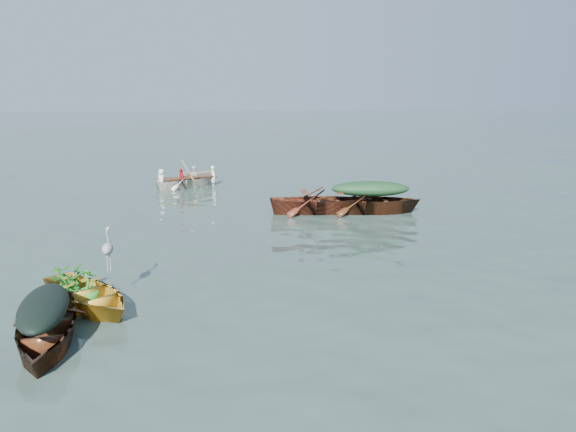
{
  "coord_description": "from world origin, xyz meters",
  "views": [
    {
      "loc": [
        -1.01,
        -14.57,
        4.46
      ],
      "look_at": [
        0.67,
        1.62,
        0.5
      ],
      "focal_mm": 35.0,
      "sensor_mm": 36.0,
      "label": 1
    }
  ],
  "objects_px": {
    "open_wooden_boat": "(321,213)",
    "rowed_boat": "(188,187)",
    "yellow_dinghy": "(88,307)",
    "dark_covered_boat": "(47,344)",
    "heron": "(108,256)",
    "green_tarp_boat": "(370,213)"
  },
  "relations": [
    {
      "from": "green_tarp_boat",
      "to": "dark_covered_boat",
      "type": "bearing_deg",
      "value": 144.56
    },
    {
      "from": "yellow_dinghy",
      "to": "dark_covered_boat",
      "type": "relative_size",
      "value": 0.88
    },
    {
      "from": "yellow_dinghy",
      "to": "dark_covered_boat",
      "type": "distance_m",
      "value": 1.62
    },
    {
      "from": "yellow_dinghy",
      "to": "open_wooden_boat",
      "type": "relative_size",
      "value": 0.7
    },
    {
      "from": "yellow_dinghy",
      "to": "heron",
      "type": "distance_m",
      "value": 1.08
    },
    {
      "from": "rowed_boat",
      "to": "dark_covered_boat",
      "type": "bearing_deg",
      "value": 149.17
    },
    {
      "from": "open_wooden_boat",
      "to": "rowed_boat",
      "type": "distance_m",
      "value": 7.19
    },
    {
      "from": "yellow_dinghy",
      "to": "heron",
      "type": "height_order",
      "value": "heron"
    },
    {
      "from": "yellow_dinghy",
      "to": "green_tarp_boat",
      "type": "relative_size",
      "value": 0.71
    },
    {
      "from": "dark_covered_boat",
      "to": "heron",
      "type": "distance_m",
      "value": 2.31
    },
    {
      "from": "yellow_dinghy",
      "to": "rowed_boat",
      "type": "relative_size",
      "value": 0.9
    },
    {
      "from": "dark_covered_boat",
      "to": "heron",
      "type": "bearing_deg",
      "value": 61.3
    },
    {
      "from": "rowed_boat",
      "to": "open_wooden_boat",
      "type": "bearing_deg",
      "value": -162.2
    },
    {
      "from": "green_tarp_boat",
      "to": "rowed_boat",
      "type": "bearing_deg",
      "value": 56.23
    },
    {
      "from": "open_wooden_boat",
      "to": "rowed_boat",
      "type": "relative_size",
      "value": 1.28
    },
    {
      "from": "green_tarp_boat",
      "to": "rowed_boat",
      "type": "relative_size",
      "value": 1.26
    },
    {
      "from": "open_wooden_boat",
      "to": "rowed_boat",
      "type": "xyz_separation_m",
      "value": [
        -4.9,
        5.26,
        0.0
      ]
    },
    {
      "from": "yellow_dinghy",
      "to": "open_wooden_boat",
      "type": "distance_m",
      "value": 9.76
    },
    {
      "from": "open_wooden_boat",
      "to": "heron",
      "type": "distance_m",
      "value": 9.25
    },
    {
      "from": "dark_covered_boat",
      "to": "rowed_boat",
      "type": "height_order",
      "value": "dark_covered_boat"
    },
    {
      "from": "yellow_dinghy",
      "to": "rowed_boat",
      "type": "xyz_separation_m",
      "value": [
        1.12,
        12.94,
        0.0
      ]
    },
    {
      "from": "yellow_dinghy",
      "to": "rowed_boat",
      "type": "distance_m",
      "value": 12.98
    }
  ]
}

